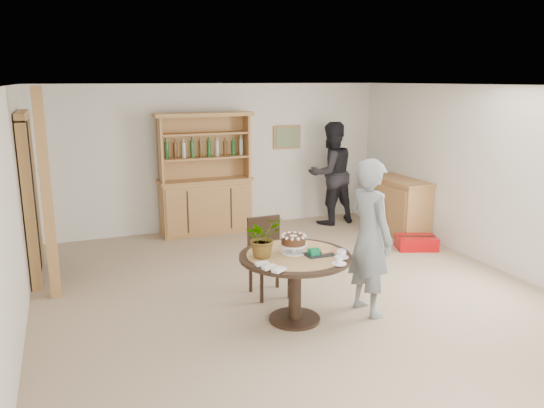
% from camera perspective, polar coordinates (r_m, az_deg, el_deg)
% --- Properties ---
extents(ground, '(7.00, 7.00, 0.00)m').
position_cam_1_polar(ground, '(6.42, 3.05, -10.33)').
color(ground, tan).
rests_on(ground, ground).
extents(room_shell, '(6.04, 7.04, 2.52)m').
position_cam_1_polar(room_shell, '(5.95, 3.25, 5.25)').
color(room_shell, white).
rests_on(room_shell, ground).
extents(doorway, '(0.13, 1.10, 2.18)m').
position_cam_1_polar(doorway, '(7.50, -24.65, 0.81)').
color(doorway, black).
rests_on(doorway, ground).
extents(pine_post, '(0.12, 0.12, 2.50)m').
position_cam_1_polar(pine_post, '(6.68, -23.07, 0.81)').
color(pine_post, tan).
rests_on(pine_post, ground).
extents(hutch, '(1.62, 0.54, 2.04)m').
position_cam_1_polar(hutch, '(9.05, -7.19, 1.18)').
color(hutch, tan).
rests_on(hutch, ground).
extents(sideboard, '(0.54, 1.26, 0.94)m').
position_cam_1_polar(sideboard, '(9.24, 13.46, -0.20)').
color(sideboard, tan).
rests_on(sideboard, ground).
extents(dining_table, '(1.20, 1.20, 0.76)m').
position_cam_1_polar(dining_table, '(5.71, 2.50, -6.87)').
color(dining_table, black).
rests_on(dining_table, ground).
extents(dining_chair, '(0.43, 0.43, 0.95)m').
position_cam_1_polar(dining_chair, '(6.45, -0.53, -5.09)').
color(dining_chair, black).
rests_on(dining_chair, ground).
extents(birthday_cake, '(0.30, 0.30, 0.20)m').
position_cam_1_polar(birthday_cake, '(5.66, 2.32, -4.06)').
color(birthday_cake, white).
rests_on(birthday_cake, dining_table).
extents(flower_vase, '(0.47, 0.44, 0.42)m').
position_cam_1_polar(flower_vase, '(5.51, -1.01, -3.59)').
color(flower_vase, '#3F7233').
rests_on(flower_vase, dining_table).
extents(gift_tray, '(0.30, 0.20, 0.08)m').
position_cam_1_polar(gift_tray, '(5.63, 5.04, -5.24)').
color(gift_tray, black).
rests_on(gift_tray, dining_table).
extents(coffee_cup_a, '(0.15, 0.15, 0.09)m').
position_cam_1_polar(coffee_cup_a, '(5.58, 7.47, -5.34)').
color(coffee_cup_a, white).
rests_on(coffee_cup_a, dining_table).
extents(coffee_cup_b, '(0.15, 0.15, 0.08)m').
position_cam_1_polar(coffee_cup_b, '(5.38, 7.22, -6.08)').
color(coffee_cup_b, white).
rests_on(coffee_cup_b, dining_table).
extents(napkins, '(0.24, 0.33, 0.03)m').
position_cam_1_polar(napkins, '(5.23, -0.21, -6.78)').
color(napkins, white).
rests_on(napkins, dining_table).
extents(teen_boy, '(0.49, 0.68, 1.75)m').
position_cam_1_polar(teen_boy, '(5.92, 10.48, -3.55)').
color(teen_boy, slate).
rests_on(teen_boy, ground).
extents(adult_person, '(0.97, 0.80, 1.84)m').
position_cam_1_polar(adult_person, '(9.59, 6.35, 3.30)').
color(adult_person, black).
rests_on(adult_person, ground).
extents(red_suitcase, '(0.70, 0.58, 0.21)m').
position_cam_1_polar(red_suitcase, '(8.54, 15.26, -4.01)').
color(red_suitcase, '#BA090C').
rests_on(red_suitcase, ground).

